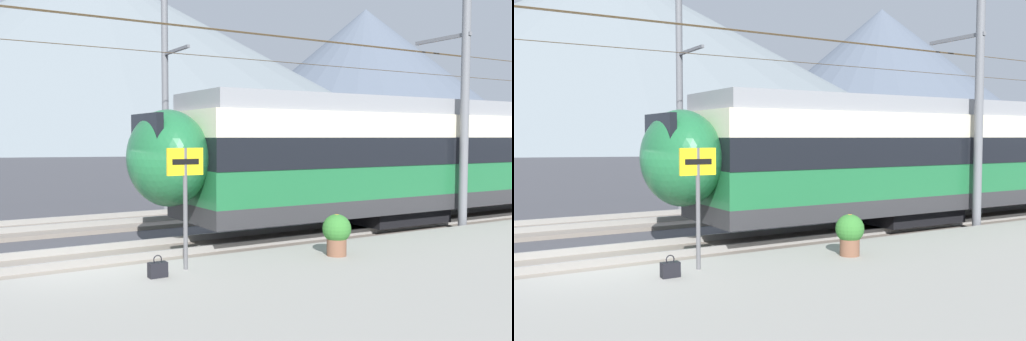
% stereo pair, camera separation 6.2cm
% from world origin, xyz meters
% --- Properties ---
extents(ground_plane, '(400.00, 400.00, 0.00)m').
position_xyz_m(ground_plane, '(0.00, 0.00, 0.00)').
color(ground_plane, '#424247').
extents(platform_slab, '(120.00, 6.92, 0.33)m').
position_xyz_m(platform_slab, '(0.00, -4.35, 0.16)').
color(platform_slab, gray).
rests_on(platform_slab, ground).
extents(track_near, '(120.00, 3.00, 0.28)m').
position_xyz_m(track_near, '(0.00, 1.05, 0.07)').
color(track_near, slate).
rests_on(track_near, ground).
extents(track_far, '(120.00, 3.00, 0.28)m').
position_xyz_m(track_far, '(0.00, 6.20, 0.07)').
color(track_far, slate).
rests_on(track_far, ground).
extents(catenary_mast_mid, '(44.37, 1.98, 7.05)m').
position_xyz_m(catenary_mast_mid, '(10.39, -0.49, 3.72)').
color(catenary_mast_mid, slate).
rests_on(catenary_mast_mid, ground).
extents(catenary_mast_far_side, '(44.37, 2.27, 8.16)m').
position_xyz_m(catenary_mast_far_side, '(4.98, 8.02, 4.22)').
color(catenary_mast_far_side, slate).
rests_on(catenary_mast_far_side, ground).
extents(platform_sign, '(0.70, 0.08, 2.24)m').
position_xyz_m(platform_sign, '(1.43, -1.74, 1.97)').
color(platform_sign, '#59595B').
rests_on(platform_sign, platform_slab).
extents(handbag_near_sign, '(0.32, 0.18, 0.39)m').
position_xyz_m(handbag_near_sign, '(0.76, -2.05, 0.47)').
color(handbag_near_sign, black).
rests_on(handbag_near_sign, platform_slab).
extents(potted_plant_platform_edge, '(0.59, 0.59, 0.86)m').
position_xyz_m(potted_plant_platform_edge, '(4.58, -2.22, 0.83)').
color(potted_plant_platform_edge, brown).
rests_on(potted_plant_platform_edge, platform_slab).
extents(mountain_central_peak, '(201.15, 201.15, 55.04)m').
position_xyz_m(mountain_central_peak, '(44.60, 164.71, 27.52)').
color(mountain_central_peak, slate).
rests_on(mountain_central_peak, ground).
extents(mountain_right_ridge, '(140.50, 140.50, 58.43)m').
position_xyz_m(mountain_right_ridge, '(165.37, 177.84, 29.22)').
color(mountain_right_ridge, '#515B6B').
rests_on(mountain_right_ridge, ground).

